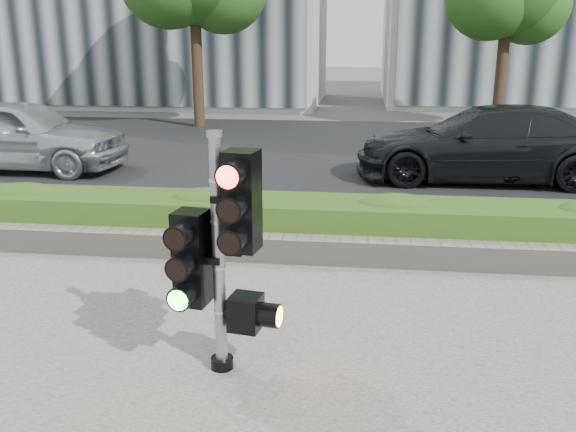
{
  "coord_description": "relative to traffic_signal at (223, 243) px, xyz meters",
  "views": [
    {
      "loc": [
        0.99,
        -5.79,
        2.93
      ],
      "look_at": [
        0.22,
        0.6,
        1.04
      ],
      "focal_mm": 38.0,
      "sensor_mm": 36.0,
      "label": 1
    }
  ],
  "objects": [
    {
      "name": "ground",
      "position": [
        0.17,
        0.92,
        -1.23
      ],
      "size": [
        120.0,
        120.0,
        0.0
      ],
      "primitive_type": "plane",
      "color": "#51514C",
      "rests_on": "ground"
    },
    {
      "name": "road",
      "position": [
        0.17,
        10.92,
        -1.22
      ],
      "size": [
        60.0,
        13.0,
        0.02
      ],
      "primitive_type": "cube",
      "color": "black",
      "rests_on": "ground"
    },
    {
      "name": "curb",
      "position": [
        0.17,
        4.07,
        -1.17
      ],
      "size": [
        60.0,
        0.25,
        0.12
      ],
      "primitive_type": "cube",
      "color": "gray",
      "rests_on": "ground"
    },
    {
      "name": "stone_wall",
      "position": [
        0.17,
        2.82,
        -1.03
      ],
      "size": [
        12.0,
        0.32,
        0.34
      ],
      "primitive_type": "cube",
      "color": "gray",
      "rests_on": "sidewalk"
    },
    {
      "name": "hedge",
      "position": [
        0.17,
        3.47,
        -0.86
      ],
      "size": [
        12.0,
        1.0,
        0.68
      ],
      "primitive_type": "cube",
      "color": "#5D922D",
      "rests_on": "sidewalk"
    },
    {
      "name": "traffic_signal",
      "position": [
        0.0,
        0.0,
        0.0
      ],
      "size": [
        0.78,
        0.61,
        2.17
      ],
      "rotation": [
        0.0,
        0.0,
        -0.16
      ],
      "color": "black",
      "rests_on": "sidewalk"
    },
    {
      "name": "car_silver",
      "position": [
        -6.52,
        8.01,
        -0.4
      ],
      "size": [
        4.82,
        2.03,
        1.63
      ],
      "primitive_type": "imported",
      "rotation": [
        0.0,
        0.0,
        1.55
      ],
      "color": "#B8BCC0",
      "rests_on": "road"
    },
    {
      "name": "car_dark",
      "position": [
        3.77,
        8.2,
        -0.43
      ],
      "size": [
        5.4,
        2.2,
        1.57
      ],
      "primitive_type": "imported",
      "rotation": [
        0.0,
        0.0,
        -1.57
      ],
      "color": "black",
      "rests_on": "road"
    }
  ]
}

